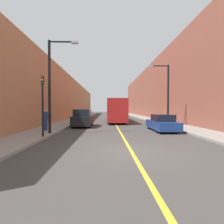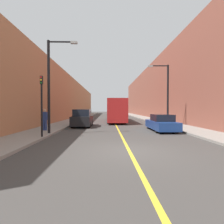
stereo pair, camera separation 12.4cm
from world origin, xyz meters
The scene contains 13 objects.
ground_plane centered at (0.00, 0.00, 0.00)m, with size 200.00×200.00×0.00m, color #3F3D3A.
sidewalk_left centered at (-6.55, 30.00, 0.08)m, with size 2.83×72.00×0.15m, color gray.
sidewalk_right centered at (6.55, 30.00, 0.08)m, with size 2.83×72.00×0.15m, color gray.
building_row_left centered at (-9.96, 30.00, 4.10)m, with size 4.00×72.00×8.19m, color #B2724C.
building_row_right centered at (9.96, 30.00, 5.66)m, with size 4.00×72.00×11.31m, color brown.
road_center_line centered at (0.00, 30.00, 0.00)m, with size 0.16×72.00×0.01m, color gold.
bus centered at (0.19, 18.38, 1.74)m, with size 2.51×12.09×3.25m.
parked_suv_left centered at (-3.76, 11.16, 0.88)m, with size 1.96×4.61×1.91m.
car_right_near centered at (3.82, 7.31, 0.67)m, with size 1.83×4.73×1.48m.
street_lamp_left centered at (-5.24, 5.08, 4.10)m, with size 2.26×0.24×6.94m.
street_lamp_right centered at (5.22, 10.31, 3.87)m, with size 2.26×0.24×6.48m.
traffic_light centered at (-5.33, 3.37, 2.33)m, with size 0.16×0.18×3.98m.
pedestrian centered at (-6.33, 6.73, 1.09)m, with size 0.40×0.25×1.81m.
Camera 2 is at (-1.03, -8.16, 2.01)m, focal length 28.00 mm.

